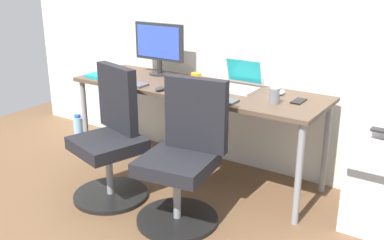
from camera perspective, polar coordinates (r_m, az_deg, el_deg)
The scene contains 16 objects.
ground_plane at distance 3.68m, azimuth 0.44°, elevation -6.82°, with size 5.28×5.28×0.00m, color brown.
back_wall at distance 3.67m, azimuth 4.02°, elevation 14.22°, with size 4.40×0.04×2.60m, color silver.
desk at distance 3.44m, azimuth 0.46°, elevation 3.31°, with size 2.01×0.64×0.73m.
office_chair_left at distance 3.25m, azimuth -10.20°, elevation -2.52°, with size 0.54×0.54×0.94m.
office_chair_right at distance 2.88m, azimuth -1.09°, elevation -5.07°, with size 0.54×0.54×0.94m.
water_bottle_on_floor at distance 4.31m, azimuth -14.24°, elevation -1.37°, with size 0.09×0.09×0.31m.
desktop_monitor at distance 3.79m, azimuth -4.22°, elevation 9.51°, with size 0.48×0.18×0.43m.
open_laptop at distance 3.38m, azimuth 5.98°, elevation 4.91°, with size 0.31×0.29×0.22m.
keyboard_by_monitor at distance 3.53m, azimuth -8.22°, elevation 4.68°, with size 0.34×0.12×0.02m, color #515156.
keyboard_by_laptop at distance 3.07m, azimuth 2.79°, elevation 2.71°, with size 0.34×0.12×0.02m, color #515156.
mouse_by_monitor at distance 3.31m, azimuth -4.06°, elevation 4.00°, with size 0.06×0.10×0.03m, color #2D2D2D.
mouse_by_laptop at distance 3.26m, azimuth 11.23°, elevation 3.46°, with size 0.06×0.10×0.03m, color silver.
coffee_mug at distance 3.47m, azimuth 0.52°, elevation 5.26°, with size 0.08×0.08×0.09m, color orange.
pen_cup at distance 3.03m, azimuth 10.46°, elevation 3.05°, with size 0.07×0.07×0.10m, color slate.
phone_near_laptop at distance 3.11m, azimuth 13.45°, elevation 2.36°, with size 0.07×0.14×0.01m, color black.
notebook at distance 3.79m, azimuth -11.63°, elevation 5.53°, with size 0.21×0.15×0.03m, color teal.
Camera 1 is at (1.82, -2.77, 1.59)m, focal length 41.83 mm.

